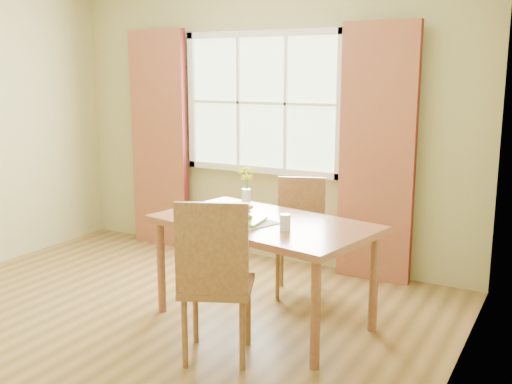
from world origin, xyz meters
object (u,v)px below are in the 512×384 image
at_px(chair_far, 300,230).
at_px(flower_vase, 246,184).
at_px(dining_table, 263,231).
at_px(croissant_sandwich, 243,211).
at_px(chair_near, 215,275).
at_px(water_glass, 285,223).

distance_m(chair_far, flower_vase, 0.70).
bearing_deg(dining_table, croissant_sandwich, -130.28).
distance_m(dining_table, chair_far, 0.72).
xyz_separation_m(chair_near, water_glass, (0.21, 0.55, 0.23)).
bearing_deg(croissant_sandwich, dining_table, 38.20).
distance_m(water_glass, flower_vase, 0.65).
xyz_separation_m(chair_near, flower_vase, (-0.30, 0.92, 0.38)).
height_order(dining_table, chair_near, chair_near).
relative_size(chair_far, flower_vase, 2.75).
xyz_separation_m(croissant_sandwich, flower_vase, (-0.15, 0.31, 0.13)).
bearing_deg(water_glass, dining_table, 147.60).
bearing_deg(flower_vase, water_glass, -36.16).
bearing_deg(chair_far, water_glass, -92.50).
bearing_deg(chair_far, chair_near, -107.67).
bearing_deg(chair_far, croissant_sandwich, -116.54).
distance_m(chair_far, water_glass, 0.94).
xyz_separation_m(croissant_sandwich, water_glass, (0.36, -0.07, -0.02)).
bearing_deg(croissant_sandwich, water_glass, -10.63).
height_order(chair_near, chair_far, chair_near).
bearing_deg(flower_vase, chair_far, 64.00).
xyz_separation_m(chair_far, croissant_sandwich, (-0.09, -0.79, 0.32)).
bearing_deg(dining_table, flower_vase, 151.75).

